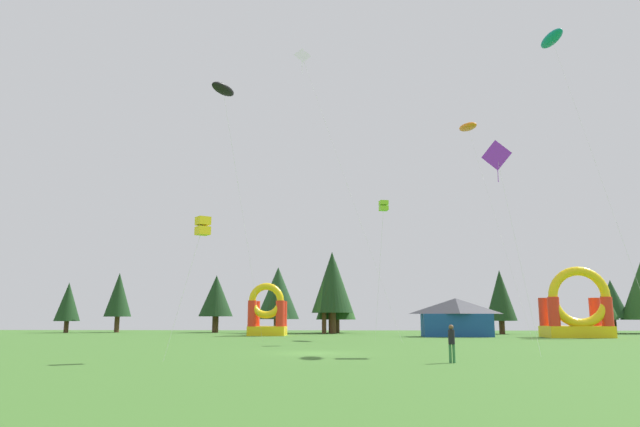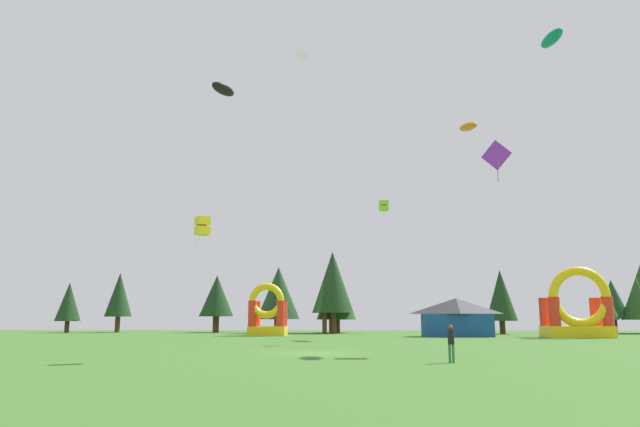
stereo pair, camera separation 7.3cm
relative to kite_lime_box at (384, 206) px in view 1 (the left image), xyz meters
name	(u,v)px [view 1 (the left image)]	position (x,y,z in m)	size (l,w,h in m)	color
ground_plane	(313,353)	(-5.10, -13.88, -11.40)	(120.00, 120.00, 0.00)	#3D6B28
kite_lime_box	(384,206)	(0.00, 0.00, 0.00)	(1.19, 3.73, 11.86)	#8CD826
kite_yellow_box	(203,226)	(-10.47, -19.64, -4.66)	(1.87, 1.57, 7.22)	yellow
kite_white_diamond	(303,59)	(-7.49, 6.17, 16.28)	(9.68, 5.61, 28.52)	white
kite_teal_parafoil	(552,39)	(12.40, -7.25, 11.29)	(2.00, 10.82, 23.13)	#0C7F7A
kite_orange_parafoil	(468,127)	(10.34, 14.34, 11.56)	(3.88, 11.83, 23.63)	orange
kite_black_parafoil	(223,89)	(-13.38, -3.13, 9.47)	(3.83, 8.04, 21.38)	black
kite_purple_diamond	(498,158)	(6.60, -12.44, 0.73)	(1.53, 4.15, 12.87)	purple
person_far_side	(452,340)	(1.83, -21.05, -10.36)	(0.30, 0.30, 1.75)	#33723F
inflatable_orange_dome	(577,313)	(20.47, 13.48, -8.90)	(6.46, 4.14, 7.23)	yellow
inflatable_red_slide	(267,316)	(-12.42, 18.41, -9.23)	(4.19, 3.53, 5.92)	yellow
festival_tent	(456,317)	(8.54, 16.15, -9.34)	(7.29, 3.54, 4.12)	#19478C
tree_row_0	(68,302)	(-41.41, 29.89, -7.28)	(3.38, 3.38, 6.77)	#4C331E
tree_row_1	(119,295)	(-35.26, 31.95, -6.27)	(3.69, 3.69, 8.22)	#4C331E
tree_row_2	(216,296)	(-21.47, 31.94, -6.45)	(4.69, 4.69, 7.82)	#4C331E
tree_row_3	(278,293)	(-12.70, 30.47, -6.13)	(5.79, 5.79, 8.80)	#4C331E
tree_row_4	(277,302)	(-12.32, 26.22, -7.36)	(3.29, 3.29, 6.31)	#4C331E
tree_row_5	(324,296)	(-6.32, 27.44, -6.63)	(3.21, 3.21, 7.02)	#4C331E
tree_row_6	(332,282)	(-5.29, 28.16, -4.84)	(5.37, 5.37, 10.59)	#4C331E
tree_row_7	(336,290)	(-4.90, 31.22, -5.74)	(5.36, 5.36, 9.62)	#4C331E
tree_row_8	(500,295)	(15.97, 26.57, -6.62)	(3.84, 3.84, 7.99)	#4C331E
tree_row_9	(605,303)	(29.72, 28.91, -7.54)	(3.03, 3.03, 6.04)	#4C331E
tree_row_10	(611,299)	(31.58, 31.18, -7.00)	(4.04, 4.04, 6.97)	#4C331E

